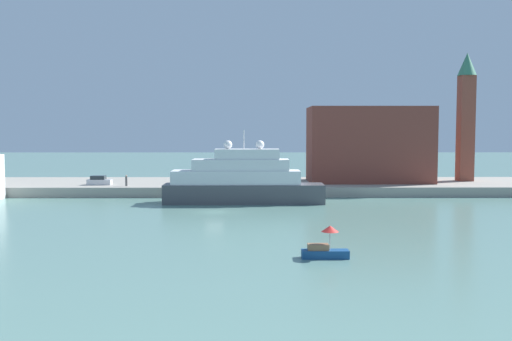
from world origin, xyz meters
TOP-DOWN VIEW (x-y plane):
  - ground at (0.00, 0.00)m, footprint 400.00×400.00m
  - quay_dock at (0.00, 26.19)m, footprint 110.00×20.39m
  - large_yacht at (3.43, 9.39)m, footprint 23.26×4.99m
  - small_motorboat at (11.05, -27.11)m, footprint 3.93×1.45m
  - harbor_building at (25.35, 26.27)m, footprint 20.92×10.65m
  - bell_tower at (42.89, 27.97)m, footprint 3.30×3.30m
  - parked_car at (-20.38, 20.84)m, footprint 3.91×1.73m
  - person_figure at (-15.44, 18.78)m, footprint 0.36×0.36m
  - mooring_bollard at (-2.92, 17.69)m, footprint 0.45×0.45m

SIDE VIEW (x-z plane):
  - ground at x=0.00m, z-range 0.00..0.00m
  - quay_dock at x=0.00m, z-range 0.00..1.59m
  - small_motorboat at x=11.05m, z-range -0.48..2.25m
  - mooring_bollard at x=-2.92m, z-range 1.59..2.23m
  - parked_car at x=-20.38m, z-range 1.49..3.01m
  - person_figure at x=-15.44m, z-range 1.53..3.31m
  - large_yacht at x=3.43m, z-range -2.17..8.49m
  - harbor_building at x=25.35m, z-range 1.59..14.65m
  - bell_tower at x=42.89m, z-range 2.60..25.25m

